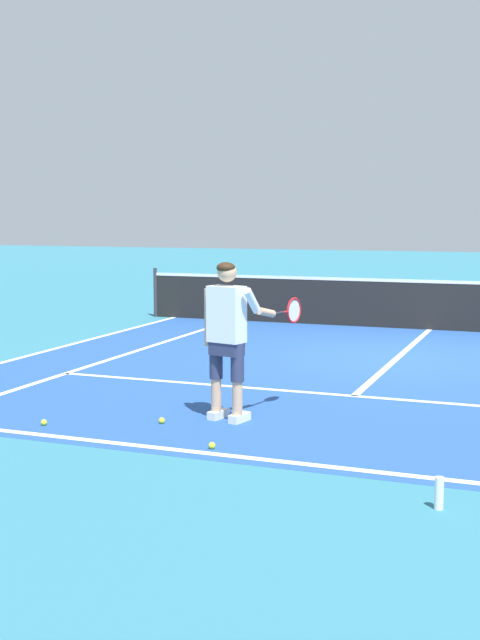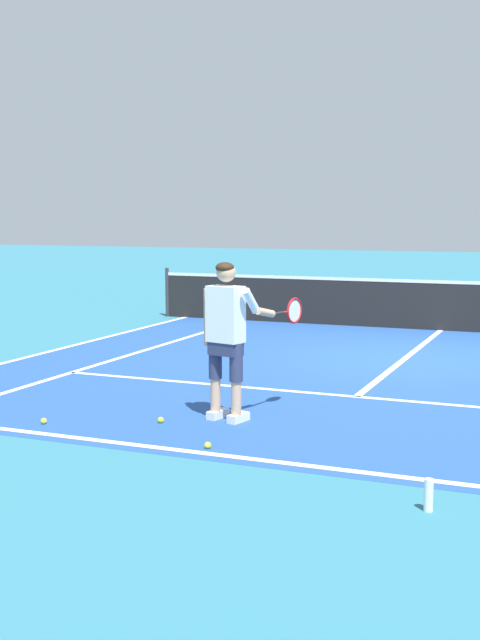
{
  "view_description": "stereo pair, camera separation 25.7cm",
  "coord_description": "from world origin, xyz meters",
  "px_view_note": "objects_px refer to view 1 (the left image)",
  "views": [
    {
      "loc": [
        2.24,
        -12.79,
        2.19
      ],
      "look_at": [
        -1.0,
        -4.33,
        1.05
      ],
      "focal_mm": 46.33,
      "sensor_mm": 36.0,
      "label": 1
    },
    {
      "loc": [
        2.48,
        -12.7,
        2.19
      ],
      "look_at": [
        -1.0,
        -4.33,
        1.05
      ],
      "focal_mm": 46.33,
      "sensor_mm": 36.0,
      "label": 2
    }
  ],
  "objects_px": {
    "tennis_ball_by_baseline": "(212,446)",
    "water_bottle": "(439,493)",
    "tennis_ball_near_feet": "(44,422)",
    "tennis_ball_mid_court": "(162,421)",
    "tennis_player": "(229,330)"
  },
  "relations": [
    {
      "from": "tennis_ball_mid_court",
      "to": "water_bottle",
      "type": "relative_size",
      "value": 0.27
    },
    {
      "from": "tennis_ball_mid_court",
      "to": "tennis_ball_near_feet",
      "type": "bearing_deg",
      "value": -155.32
    },
    {
      "from": "tennis_player",
      "to": "water_bottle",
      "type": "xyz_separation_m",
      "value": [
        2.49,
        -1.97,
        -0.86
      ]
    },
    {
      "from": "tennis_ball_near_feet",
      "to": "water_bottle",
      "type": "height_order",
      "value": "water_bottle"
    },
    {
      "from": "tennis_player",
      "to": "water_bottle",
      "type": "height_order",
      "value": "tennis_player"
    },
    {
      "from": "tennis_ball_near_feet",
      "to": "water_bottle",
      "type": "bearing_deg",
      "value": -14.1
    },
    {
      "from": "tennis_ball_mid_court",
      "to": "tennis_ball_by_baseline",
      "type": "bearing_deg",
      "value": -38.54
    },
    {
      "from": "tennis_ball_by_baseline",
      "to": "water_bottle",
      "type": "relative_size",
      "value": 0.27
    },
    {
      "from": "tennis_ball_by_baseline",
      "to": "water_bottle",
      "type": "bearing_deg",
      "value": -21.63
    },
    {
      "from": "tennis_player",
      "to": "tennis_ball_near_feet",
      "type": "bearing_deg",
      "value": -152.54
    },
    {
      "from": "tennis_player",
      "to": "tennis_ball_mid_court",
      "type": "relative_size",
      "value": 25.95
    },
    {
      "from": "tennis_player",
      "to": "water_bottle",
      "type": "bearing_deg",
      "value": -38.34
    },
    {
      "from": "tennis_ball_near_feet",
      "to": "tennis_ball_mid_court",
      "type": "distance_m",
      "value": 1.24
    },
    {
      "from": "tennis_player",
      "to": "tennis_ball_near_feet",
      "type": "xyz_separation_m",
      "value": [
        -1.74,
        -0.9,
        -0.96
      ]
    },
    {
      "from": "tennis_ball_mid_court",
      "to": "water_bottle",
      "type": "xyz_separation_m",
      "value": [
        3.1,
        -1.58,
        0.09
      ]
    }
  ]
}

